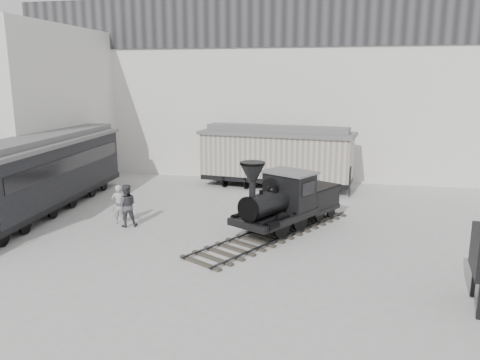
% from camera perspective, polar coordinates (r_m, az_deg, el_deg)
% --- Properties ---
extents(ground, '(90.00, 90.00, 0.00)m').
position_cam_1_polar(ground, '(16.25, -0.81, -10.21)').
color(ground, '#9E9E9B').
extents(north_wall, '(34.00, 2.51, 11.00)m').
position_cam_1_polar(north_wall, '(29.82, 5.53, 11.00)').
color(north_wall, silver).
rests_on(north_wall, ground).
extents(west_pavilion, '(7.00, 12.11, 9.00)m').
position_cam_1_polar(west_pavilion, '(30.41, -24.31, 8.00)').
color(west_pavilion, silver).
rests_on(west_pavilion, ground).
extents(locomotive, '(6.02, 8.56, 3.10)m').
position_cam_1_polar(locomotive, '(19.38, 5.46, -2.93)').
color(locomotive, '#34312A').
rests_on(locomotive, ground).
extents(boxcar, '(9.04, 3.82, 3.59)m').
position_cam_1_polar(boxcar, '(26.92, 4.46, 3.02)').
color(boxcar, black).
rests_on(boxcar, ground).
extents(passenger_coach, '(3.46, 12.68, 3.35)m').
position_cam_1_polar(passenger_coach, '(24.08, -22.58, 0.91)').
color(passenger_coach, black).
rests_on(passenger_coach, ground).
extents(visitor_a, '(0.73, 0.59, 1.72)m').
position_cam_1_polar(visitor_a, '(21.00, -14.53, -2.88)').
color(visitor_a, '#B3B3B3').
rests_on(visitor_a, ground).
extents(visitor_b, '(1.11, 1.01, 1.84)m').
position_cam_1_polar(visitor_b, '(20.49, -13.70, -3.04)').
color(visitor_b, '#424047').
rests_on(visitor_b, ground).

